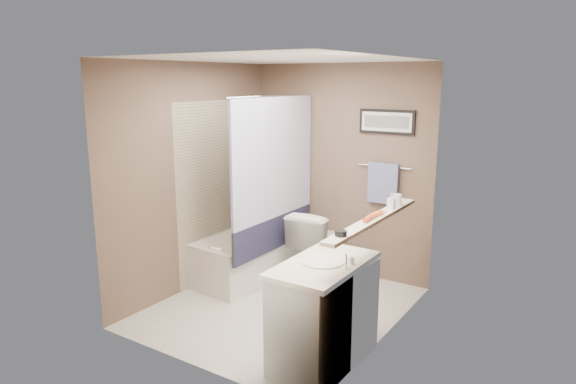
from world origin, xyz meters
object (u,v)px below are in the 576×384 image
Objects in this scene: vanity at (324,315)px; hair_brush_front at (369,218)px; toilet at (319,245)px; candle_bowl_near at (341,233)px; glass_jar at (397,200)px; soap_bottle at (391,201)px; hair_brush_back at (375,215)px; bathtub at (253,254)px.

vanity is 0.86m from hair_brush_front.
candle_bowl_near is at bearing 121.39° from toilet.
toilet is at bearing 134.37° from hair_brush_front.
hair_brush_front is 2.20× the size of glass_jar.
toilet is 1.75m from vanity.
hair_brush_back is at bearing -90.00° from soap_bottle.
vanity is at bearing -32.53° from bathtub.
soap_bottle is (1.79, -0.34, 0.93)m from bathtub.
glass_jar reaches higher than bathtub.
soap_bottle reaches higher than vanity.
glass_jar reaches higher than toilet.
hair_brush_front is at bearing 90.00° from candle_bowl_near.
candle_bowl_near is (1.79, -1.30, 0.89)m from bathtub.
glass_jar is (0.00, 0.60, 0.03)m from hair_brush_front.
hair_brush_back is 0.35m from soap_bottle.
hair_brush_back reaches higher than vanity.
hair_brush_front reaches higher than toilet.
hair_brush_front is 0.11m from hair_brush_back.
bathtub is 16.67× the size of candle_bowl_near.
bathtub is 1.83× the size of toilet.
hair_brush_back is 0.49m from glass_jar.
candle_bowl_near is at bearing -90.00° from glass_jar.
hair_brush_front is at bearing -90.00° from soap_bottle.
glass_jar is at bearing 90.00° from hair_brush_front.
candle_bowl_near is 0.90× the size of glass_jar.
candle_bowl_near reaches higher than bathtub.
vanity is at bearing 151.11° from candle_bowl_near.
soap_bottle is at bearing -90.00° from glass_jar.
vanity is 10.00× the size of candle_bowl_near.
hair_brush_back is (1.79, -0.69, 0.89)m from bathtub.
glass_jar reaches higher than hair_brush_back.
bathtub is at bearing 20.60° from toilet.
hair_brush_front is at bearing -90.00° from hair_brush_back.
vanity is 4.09× the size of hair_brush_back.
glass_jar is (0.19, 1.00, 0.77)m from vanity.
bathtub is 11.05× the size of soap_bottle.
hair_brush_back reaches higher than bathtub.
vanity reaches higher than bathtub.
soap_bottle reaches higher than hair_brush_back.
hair_brush_back is (0.00, 0.11, 0.00)m from hair_brush_front.
soap_bottle is (0.00, -0.14, 0.02)m from glass_jar.
toilet is at bearing 149.23° from soap_bottle.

